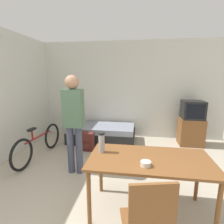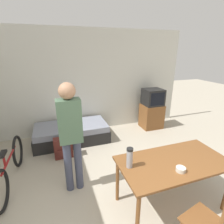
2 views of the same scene
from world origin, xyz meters
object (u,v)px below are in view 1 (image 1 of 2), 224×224
object	(u,v)px
dining_table	(150,164)
mate_bowl	(146,164)
bicycle	(39,143)
daybed	(102,133)
tv	(191,124)
person_standing	(74,117)
backpack	(86,141)
wooden_chair	(148,224)
thermos_flask	(102,141)

from	to	relation	value
dining_table	mate_bowl	size ratio (longest dim) A/B	12.75
dining_table	bicycle	world-z (taller)	dining_table
daybed	tv	xyz separation A→B (m)	(2.32, 0.09, 0.34)
person_standing	backpack	distance (m)	1.29
daybed	mate_bowl	size ratio (longest dim) A/B	15.12
bicycle	person_standing	bearing A→B (deg)	-25.20
wooden_chair	bicycle	world-z (taller)	wooden_chair
mate_bowl	backpack	xyz separation A→B (m)	(-1.31, 1.97, -0.57)
dining_table	backpack	bearing A→B (deg)	127.69
dining_table	bicycle	xyz separation A→B (m)	(-2.26, 1.25, -0.36)
daybed	person_standing	world-z (taller)	person_standing
daybed	backpack	bearing A→B (deg)	-111.17
thermos_flask	tv	bearing A→B (deg)	53.13
dining_table	thermos_flask	distance (m)	0.67
dining_table	wooden_chair	distance (m)	0.78
mate_bowl	backpack	bearing A→B (deg)	123.61
daybed	dining_table	xyz separation A→B (m)	(1.12, -2.43, 0.46)
wooden_chair	thermos_flask	xyz separation A→B (m)	(-0.57, 0.85, 0.37)
bicycle	person_standing	world-z (taller)	person_standing
wooden_chair	backpack	distance (m)	2.88
thermos_flask	backpack	xyz separation A→B (m)	(-0.75, 1.69, -0.69)
wooden_chair	person_standing	xyz separation A→B (m)	(-1.22, 1.55, 0.50)
tv	dining_table	size ratio (longest dim) A/B	0.76
daybed	dining_table	world-z (taller)	dining_table
backpack	thermos_flask	bearing A→B (deg)	-66.12
daybed	wooden_chair	distance (m)	3.38
dining_table	tv	bearing A→B (deg)	64.48
person_standing	dining_table	bearing A→B (deg)	-31.80
backpack	mate_bowl	bearing A→B (deg)	-56.39
person_standing	backpack	size ratio (longest dim) A/B	4.06
tv	wooden_chair	world-z (taller)	tv
thermos_flask	backpack	size ratio (longest dim) A/B	0.63
dining_table	backpack	world-z (taller)	dining_table
bicycle	thermos_flask	bearing A→B (deg)	-35.50
tv	backpack	size ratio (longest dim) A/B	2.63
tv	backpack	world-z (taller)	tv
thermos_flask	person_standing	bearing A→B (deg)	132.58
daybed	mate_bowl	world-z (taller)	mate_bowl
mate_bowl	backpack	world-z (taller)	mate_bowl
tv	backpack	bearing A→B (deg)	-163.83
wooden_chair	daybed	bearing A→B (deg)	108.45
wooden_chair	mate_bowl	size ratio (longest dim) A/B	8.30
daybed	thermos_flask	world-z (taller)	thermos_flask
tv	backpack	distance (m)	2.70
dining_table	daybed	bearing A→B (deg)	114.70
daybed	person_standing	bearing A→B (deg)	-95.19
daybed	wooden_chair	world-z (taller)	wooden_chair
wooden_chair	person_standing	world-z (taller)	person_standing
daybed	tv	world-z (taller)	tv
mate_bowl	backpack	distance (m)	2.44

